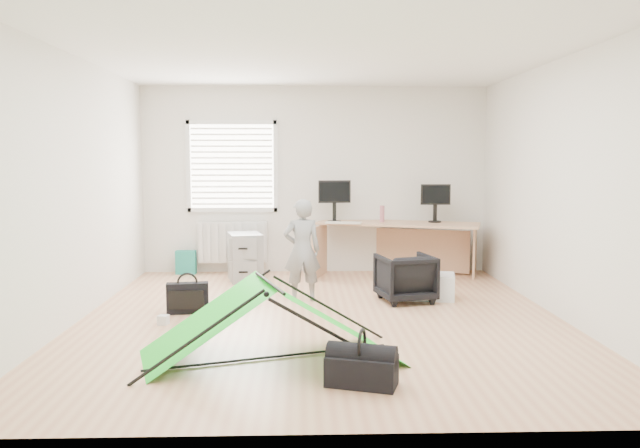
{
  "coord_description": "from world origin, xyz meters",
  "views": [
    {
      "loc": [
        -0.21,
        -6.36,
        1.66
      ],
      "look_at": [
        0.0,
        0.4,
        0.95
      ],
      "focal_mm": 35.0,
      "sensor_mm": 36.0,
      "label": 1
    }
  ],
  "objects_px": {
    "person": "(302,250)",
    "monitor_left": "(334,207)",
    "storage_crate": "(431,286)",
    "filing_cabinet": "(245,257)",
    "monitor_right": "(435,208)",
    "duffel_bag": "(362,371)",
    "desk": "(397,249)",
    "thermos": "(382,214)",
    "laptop_bag": "(188,298)",
    "office_chair": "(405,278)",
    "kite": "(270,321)"
  },
  "relations": [
    {
      "from": "office_chair",
      "to": "laptop_bag",
      "type": "xyz_separation_m",
      "value": [
        -2.44,
        -0.49,
        -0.11
      ]
    },
    {
      "from": "person",
      "to": "filing_cabinet",
      "type": "bearing_deg",
      "value": -66.87
    },
    {
      "from": "desk",
      "to": "monitor_left",
      "type": "bearing_deg",
      "value": -166.08
    },
    {
      "from": "monitor_right",
      "to": "kite",
      "type": "bearing_deg",
      "value": -118.97
    },
    {
      "from": "duffel_bag",
      "to": "person",
      "type": "bearing_deg",
      "value": 116.58
    },
    {
      "from": "person",
      "to": "desk",
      "type": "bearing_deg",
      "value": -140.13
    },
    {
      "from": "storage_crate",
      "to": "person",
      "type": "bearing_deg",
      "value": -177.72
    },
    {
      "from": "filing_cabinet",
      "to": "office_chair",
      "type": "distance_m",
      "value": 2.39
    },
    {
      "from": "monitor_right",
      "to": "desk",
      "type": "bearing_deg",
      "value": -178.46
    },
    {
      "from": "person",
      "to": "monitor_left",
      "type": "bearing_deg",
      "value": -114.64
    },
    {
      "from": "filing_cabinet",
      "to": "duffel_bag",
      "type": "distance_m",
      "value": 4.22
    },
    {
      "from": "monitor_left",
      "to": "thermos",
      "type": "relative_size",
      "value": 1.93
    },
    {
      "from": "thermos",
      "to": "storage_crate",
      "type": "bearing_deg",
      "value": -75.3
    },
    {
      "from": "office_chair",
      "to": "storage_crate",
      "type": "height_order",
      "value": "office_chair"
    },
    {
      "from": "thermos",
      "to": "person",
      "type": "bearing_deg",
      "value": -125.95
    },
    {
      "from": "person",
      "to": "storage_crate",
      "type": "bearing_deg",
      "value": 173.94
    },
    {
      "from": "filing_cabinet",
      "to": "monitor_left",
      "type": "distance_m",
      "value": 1.44
    },
    {
      "from": "office_chair",
      "to": "kite",
      "type": "xyz_separation_m",
      "value": [
        -1.48,
        -2.07,
        0.04
      ]
    },
    {
      "from": "duffel_bag",
      "to": "filing_cabinet",
      "type": "bearing_deg",
      "value": 124.42
    },
    {
      "from": "desk",
      "to": "duffel_bag",
      "type": "distance_m",
      "value": 4.39
    },
    {
      "from": "monitor_left",
      "to": "monitor_right",
      "type": "distance_m",
      "value": 1.42
    },
    {
      "from": "monitor_right",
      "to": "filing_cabinet",
      "type": "bearing_deg",
      "value": -173.13
    },
    {
      "from": "kite",
      "to": "duffel_bag",
      "type": "xyz_separation_m",
      "value": [
        0.7,
        -0.63,
        -0.21
      ]
    },
    {
      "from": "kite",
      "to": "thermos",
      "type": "bearing_deg",
      "value": 51.83
    },
    {
      "from": "laptop_bag",
      "to": "office_chair",
      "type": "bearing_deg",
      "value": 3.38
    },
    {
      "from": "desk",
      "to": "person",
      "type": "bearing_deg",
      "value": -113.93
    },
    {
      "from": "office_chair",
      "to": "storage_crate",
      "type": "bearing_deg",
      "value": -170.95
    },
    {
      "from": "office_chair",
      "to": "kite",
      "type": "height_order",
      "value": "kite"
    },
    {
      "from": "desk",
      "to": "duffel_bag",
      "type": "bearing_deg",
      "value": -84.37
    },
    {
      "from": "filing_cabinet",
      "to": "monitor_right",
      "type": "height_order",
      "value": "monitor_right"
    },
    {
      "from": "monitor_right",
      "to": "laptop_bag",
      "type": "xyz_separation_m",
      "value": [
        -3.12,
        -2.07,
        -0.8
      ]
    },
    {
      "from": "laptop_bag",
      "to": "duffel_bag",
      "type": "xyz_separation_m",
      "value": [
        1.66,
        -2.21,
        -0.05
      ]
    },
    {
      "from": "storage_crate",
      "to": "duffel_bag",
      "type": "distance_m",
      "value": 3.03
    },
    {
      "from": "monitor_left",
      "to": "laptop_bag",
      "type": "bearing_deg",
      "value": -134.29
    },
    {
      "from": "monitor_left",
      "to": "person",
      "type": "distance_m",
      "value": 1.69
    },
    {
      "from": "monitor_right",
      "to": "thermos",
      "type": "bearing_deg",
      "value": 177.53
    },
    {
      "from": "monitor_right",
      "to": "kite",
      "type": "relative_size",
      "value": 0.2
    },
    {
      "from": "monitor_left",
      "to": "laptop_bag",
      "type": "xyz_separation_m",
      "value": [
        -1.7,
        -2.14,
        -0.82
      ]
    },
    {
      "from": "kite",
      "to": "office_chair",
      "type": "bearing_deg",
      "value": 37.14
    },
    {
      "from": "desk",
      "to": "laptop_bag",
      "type": "xyz_separation_m",
      "value": [
        -2.59,
        -2.07,
        -0.22
      ]
    },
    {
      "from": "thermos",
      "to": "storage_crate",
      "type": "distance_m",
      "value": 1.72
    },
    {
      "from": "monitor_right",
      "to": "duffel_bag",
      "type": "height_order",
      "value": "monitor_right"
    },
    {
      "from": "duffel_bag",
      "to": "office_chair",
      "type": "bearing_deg",
      "value": 91.74
    },
    {
      "from": "thermos",
      "to": "kite",
      "type": "distance_m",
      "value": 4.0
    },
    {
      "from": "thermos",
      "to": "person",
      "type": "xyz_separation_m",
      "value": [
        -1.14,
        -1.57,
        -0.28
      ]
    },
    {
      "from": "desk",
      "to": "monitor_left",
      "type": "distance_m",
      "value": 1.08
    },
    {
      "from": "desk",
      "to": "filing_cabinet",
      "type": "height_order",
      "value": "desk"
    },
    {
      "from": "thermos",
      "to": "laptop_bag",
      "type": "xyz_separation_m",
      "value": [
        -2.37,
        -2.13,
        -0.72
      ]
    },
    {
      "from": "filing_cabinet",
      "to": "kite",
      "type": "distance_m",
      "value": 3.44
    },
    {
      "from": "thermos",
      "to": "duffel_bag",
      "type": "xyz_separation_m",
      "value": [
        -0.71,
        -4.33,
        -0.77
      ]
    }
  ]
}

